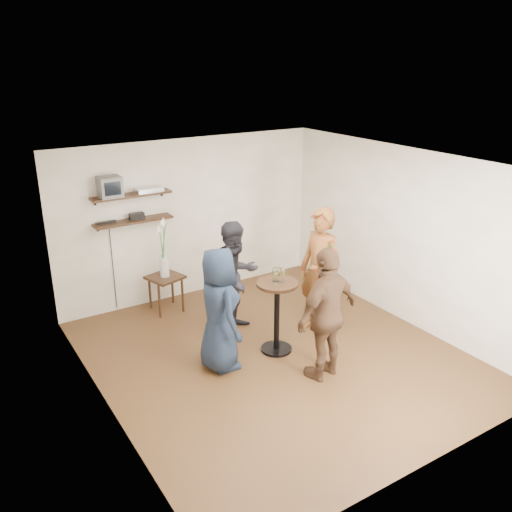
% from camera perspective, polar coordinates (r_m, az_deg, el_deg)
% --- Properties ---
extents(room, '(4.58, 5.08, 2.68)m').
position_cam_1_polar(room, '(6.84, 2.21, -1.08)').
color(room, '#3F2714').
rests_on(room, ground).
extents(shelf_upper, '(1.20, 0.25, 0.04)m').
position_cam_1_polar(shelf_upper, '(8.28, -12.98, 6.26)').
color(shelf_upper, black).
rests_on(shelf_upper, room).
extents(shelf_lower, '(1.20, 0.25, 0.04)m').
position_cam_1_polar(shelf_lower, '(8.39, -12.77, 3.61)').
color(shelf_lower, black).
rests_on(shelf_lower, room).
extents(crt_monitor, '(0.32, 0.30, 0.30)m').
position_cam_1_polar(crt_monitor, '(8.15, -15.17, 7.06)').
color(crt_monitor, '#59595B').
rests_on(crt_monitor, shelf_upper).
extents(dvd_deck, '(0.40, 0.24, 0.06)m').
position_cam_1_polar(dvd_deck, '(8.36, -11.22, 6.86)').
color(dvd_deck, silver).
rests_on(dvd_deck, shelf_upper).
extents(radio, '(0.22, 0.10, 0.10)m').
position_cam_1_polar(radio, '(8.39, -12.44, 4.12)').
color(radio, black).
rests_on(radio, shelf_lower).
extents(power_strip, '(0.30, 0.05, 0.03)m').
position_cam_1_polar(power_strip, '(8.31, -15.53, 3.44)').
color(power_strip, black).
rests_on(power_strip, shelf_lower).
extents(side_table, '(0.60, 0.60, 0.58)m').
position_cam_1_polar(side_table, '(8.56, -9.52, -2.69)').
color(side_table, black).
rests_on(side_table, room).
extents(vase_lilies, '(0.19, 0.20, 0.98)m').
position_cam_1_polar(vase_lilies, '(8.41, -9.68, -0.17)').
color(vase_lilies, silver).
rests_on(vase_lilies, side_table).
extents(drinks_table, '(0.55, 0.55, 1.01)m').
position_cam_1_polar(drinks_table, '(7.25, 2.22, -5.41)').
color(drinks_table, black).
rests_on(drinks_table, room).
extents(wine_glass_fl, '(0.06, 0.06, 0.19)m').
position_cam_1_polar(wine_glass_fl, '(7.00, 2.07, -1.99)').
color(wine_glass_fl, silver).
rests_on(wine_glass_fl, drinks_table).
extents(wine_glass_fr, '(0.06, 0.06, 0.19)m').
position_cam_1_polar(wine_glass_fr, '(7.07, 2.83, -1.74)').
color(wine_glass_fr, silver).
rests_on(wine_glass_fr, drinks_table).
extents(wine_glass_bl, '(0.07, 0.07, 0.20)m').
position_cam_1_polar(wine_glass_bl, '(7.08, 1.95, -1.68)').
color(wine_glass_bl, silver).
rests_on(wine_glass_bl, drinks_table).
extents(wine_glass_br, '(0.06, 0.06, 0.19)m').
position_cam_1_polar(wine_glass_br, '(7.08, 2.37, -1.72)').
color(wine_glass_br, silver).
rests_on(wine_glass_br, drinks_table).
extents(person_plaid, '(0.56, 0.74, 1.85)m').
position_cam_1_polar(person_plaid, '(7.70, 6.73, -1.66)').
color(person_plaid, red).
rests_on(person_plaid, room).
extents(person_dark, '(0.90, 0.76, 1.65)m').
position_cam_1_polar(person_dark, '(7.74, -2.18, -2.23)').
color(person_dark, black).
rests_on(person_dark, room).
extents(person_navy, '(0.57, 0.83, 1.62)m').
position_cam_1_polar(person_navy, '(6.83, -3.91, -5.65)').
color(person_navy, '#161F31').
rests_on(person_navy, room).
extents(person_brown, '(1.06, 0.61, 1.71)m').
position_cam_1_polar(person_brown, '(6.66, 7.48, -6.07)').
color(person_brown, '#4A301F').
rests_on(person_brown, room).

